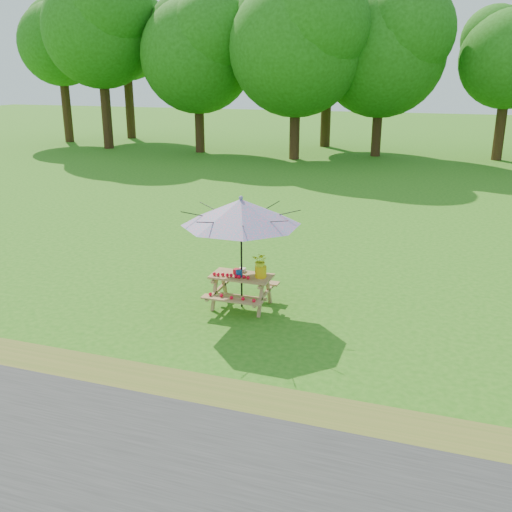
% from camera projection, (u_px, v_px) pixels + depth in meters
% --- Properties ---
extents(ground, '(120.00, 120.00, 0.00)m').
position_uv_depth(ground, '(396.00, 339.00, 10.02)').
color(ground, '#276B14').
rests_on(ground, ground).
extents(drygrass_strip, '(120.00, 1.20, 0.01)m').
position_uv_depth(drygrass_strip, '(375.00, 429.00, 7.50)').
color(drygrass_strip, olive).
rests_on(drygrass_strip, ground).
extents(picnic_table, '(1.20, 1.32, 0.67)m').
position_uv_depth(picnic_table, '(242.00, 292.00, 11.32)').
color(picnic_table, '#AC7F4D').
rests_on(picnic_table, ground).
extents(patio_umbrella, '(3.03, 3.03, 2.26)m').
position_uv_depth(patio_umbrella, '(241.00, 212.00, 10.82)').
color(patio_umbrella, black).
rests_on(patio_umbrella, ground).
extents(produce_bins, '(0.23, 0.43, 0.13)m').
position_uv_depth(produce_bins, '(239.00, 272.00, 11.24)').
color(produce_bins, red).
rests_on(produce_bins, picnic_table).
extents(tomatoes_row, '(0.77, 0.13, 0.07)m').
position_uv_depth(tomatoes_row, '(231.00, 276.00, 11.09)').
color(tomatoes_row, red).
rests_on(tomatoes_row, picnic_table).
extents(flower_bucket, '(0.31, 0.27, 0.50)m').
position_uv_depth(flower_bucket, '(261.00, 264.00, 11.03)').
color(flower_bucket, yellow).
rests_on(flower_bucket, picnic_table).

